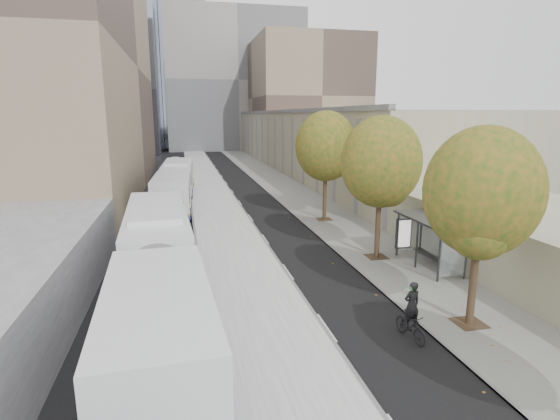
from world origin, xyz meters
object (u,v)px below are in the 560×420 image
object	(u,v)px
bus_far	(176,183)
bus_near	(158,268)
cyclist	(411,318)
distant_car	(176,161)
bus_shelter	(434,226)

from	to	relation	value
bus_far	bus_near	bearing A→B (deg)	-88.95
bus_far	cyclist	distance (m)	28.40
bus_near	distant_car	distance (m)	52.52
bus_far	bus_shelter	bearing A→B (deg)	-55.97
bus_far	distant_car	size ratio (longest dim) A/B	4.40
bus_near	bus_far	bearing A→B (deg)	85.76
distant_car	cyclist	bearing A→B (deg)	-91.81
bus_near	cyclist	xyz separation A→B (m)	(8.58, -4.43, -0.96)
bus_near	cyclist	world-z (taller)	bus_near
distant_car	bus_shelter	bearing A→B (deg)	-85.60
bus_shelter	bus_far	bearing A→B (deg)	121.61
bus_shelter	distant_car	xyz separation A→B (m)	(-13.05, 50.52, -1.46)
bus_far	cyclist	size ratio (longest dim) A/B	8.85
cyclist	bus_near	bearing A→B (deg)	145.41
bus_near	cyclist	distance (m)	9.70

